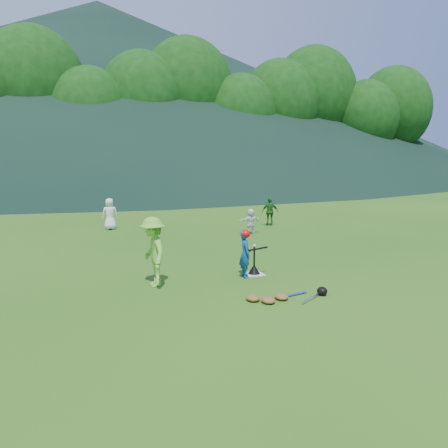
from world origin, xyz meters
name	(u,v)px	position (x,y,z in m)	size (l,w,h in m)	color
ground	(254,274)	(0.00, 0.00, 0.00)	(120.00, 120.00, 0.00)	#295814
home_plate	(254,274)	(0.00, 0.00, 0.01)	(0.45, 0.45, 0.02)	silver
baseball	(254,246)	(0.00, 0.00, 0.74)	(0.08, 0.08, 0.08)	white
batter_child	(245,254)	(-0.31, -0.17, 0.59)	(0.43, 0.28, 1.17)	navy
adult_coach	(153,252)	(-2.55, -0.19, 0.80)	(1.04, 0.60, 1.61)	#7BC93B
fielder_a	(110,214)	(-3.08, 7.83, 0.63)	(0.62, 0.40, 1.26)	white
fielder_c	(270,212)	(3.39, 6.76, 0.60)	(0.70, 0.29, 1.19)	#1F661E
fielder_d	(250,221)	(1.92, 5.23, 0.48)	(0.90, 0.29, 0.97)	white
batting_tee	(254,269)	(0.00, 0.00, 0.13)	(0.30, 0.30, 0.68)	black
batter_gear	(246,235)	(-0.28, -0.17, 1.06)	(0.73, 0.27, 0.53)	red
equipment_pile	(282,297)	(-0.16, -1.97, 0.07)	(1.80, 0.71, 0.19)	olive
outfield_fence	(133,181)	(0.00, 28.00, 0.70)	(70.07, 0.08, 1.33)	gray
tree_line	(126,98)	(0.20, 33.83, 8.21)	(70.04, 11.40, 14.82)	#382314
distant_hills	(60,89)	(-7.63, 81.81, 14.98)	(155.00, 140.00, 32.00)	black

